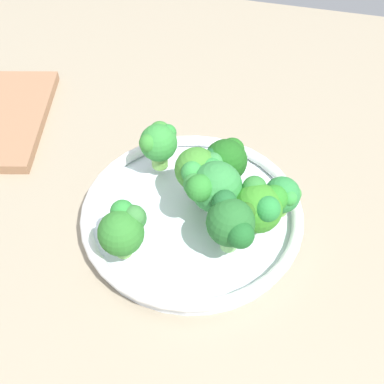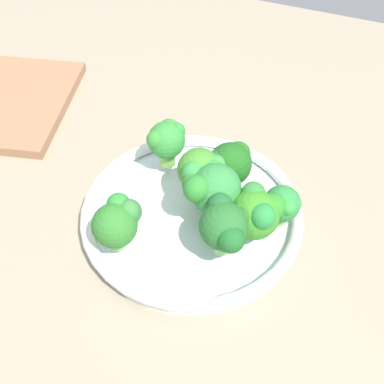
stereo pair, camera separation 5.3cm
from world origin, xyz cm
name	(u,v)px [view 2 (the right image)]	position (x,y,z in cm)	size (l,w,h in cm)	color
ground_plane	(188,245)	(0.00, 0.00, -1.25)	(130.00, 130.00, 2.50)	gray
bowl	(192,214)	(2.98, 0.64, 1.44)	(28.92, 28.92, 2.83)	white
broccoli_floret_0	(230,163)	(8.48, -2.35, 6.93)	(6.15, 5.65, 6.88)	#8DC95C
broccoli_floret_1	(257,212)	(2.07, -7.94, 6.70)	(6.29, 6.42, 6.76)	#85C658
broccoli_floret_2	(212,189)	(2.71, -2.01, 7.65)	(6.91, 7.19, 7.92)	#86C24D
broccoli_floret_3	(283,205)	(5.03, -10.42, 5.96)	(4.57, 4.63, 5.49)	#83CD57
broccoli_floret_4	(167,139)	(9.51, 6.90, 7.05)	(5.55, 5.07, 6.76)	#78B54E
broccoli_floret_5	(118,221)	(-5.16, 6.60, 6.80)	(6.39, 5.38, 6.50)	#7EC158
broccoli_floret_6	(202,171)	(5.39, 0.27, 7.47)	(6.10, 6.44, 7.28)	#83BA5A
broccoli_floret_7	(225,226)	(-1.80, -5.25, 7.43)	(6.67, 5.86, 7.38)	#82C66B
cutting_board	(13,102)	(14.78, 37.19, 0.80)	(23.42, 17.99, 1.60)	#9E6F4E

